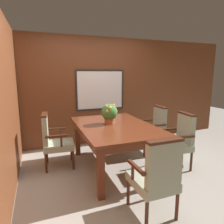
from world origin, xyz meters
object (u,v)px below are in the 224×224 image
object	(u,v)px
chair_right_near	(178,139)
potted_plant	(109,113)
dining_table	(115,130)
chair_right_far	(154,128)
chair_left_far	(54,139)
chair_head_near	(156,175)

from	to	relation	value
chair_right_near	potted_plant	world-z (taller)	potted_plant
dining_table	chair_right_far	size ratio (longest dim) A/B	1.83
chair_right_near	chair_right_far	bearing A→B (deg)	-174.54
chair_left_far	chair_right_far	bearing A→B (deg)	-85.05
chair_right_far	potted_plant	size ratio (longest dim) A/B	2.76
chair_right_near	chair_right_far	size ratio (longest dim) A/B	1.00
chair_right_far	potted_plant	xyz separation A→B (m)	(-1.09, -0.28, 0.45)
chair_right_near	dining_table	bearing A→B (deg)	-104.95
chair_right_near	chair_left_far	world-z (taller)	same
dining_table	chair_right_near	world-z (taller)	chair_right_near
chair_right_far	dining_table	bearing A→B (deg)	-65.62
chair_right_near	chair_head_near	world-z (taller)	same
chair_head_near	potted_plant	bearing A→B (deg)	-89.25
chair_right_far	potted_plant	distance (m)	1.21
chair_head_near	chair_left_far	bearing A→B (deg)	-61.01
chair_head_near	potted_plant	xyz separation A→B (m)	(-0.03, 1.44, 0.45)
chair_right_far	chair_left_far	world-z (taller)	same
chair_left_far	chair_head_near	world-z (taller)	same
potted_plant	dining_table	bearing A→B (deg)	-65.73
chair_right_near	chair_left_far	distance (m)	2.16
chair_right_near	chair_left_far	bearing A→B (deg)	-105.41
potted_plant	chair_right_far	bearing A→B (deg)	14.23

